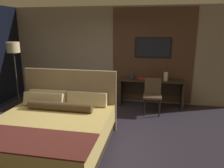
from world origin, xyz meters
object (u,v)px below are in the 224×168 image
Objects in this scene: tv at (153,48)px; vase_short at (132,76)px; vase_tall at (166,77)px; desk_chair at (153,92)px; bed at (51,131)px; desk at (151,88)px; book at (141,78)px; floor_lamp at (14,53)px.

vase_short is at bearing -155.52° from tv.
desk_chair is at bearing -124.80° from vase_tall.
bed reaches higher than desk.
tv is 1.34m from desk_chair.
tv reaches higher than desk_chair.
book is (0.27, 0.07, -0.08)m from vase_short.
tv is 5.13× the size of vase_short.
desk_chair is 3.86m from floor_lamp.
book is (3.38, 0.89, -0.75)m from floor_lamp.
floor_lamp is at bearing -166.48° from desk.
vase_tall is (0.34, 0.48, 0.33)m from desk_chair.
bed is 1.19× the size of floor_lamp.
desk is 3.91m from floor_lamp.
desk_chair is 4.69× the size of vase_short.
floor_lamp is at bearing -169.00° from vase_tall.
book is (-0.34, 0.58, 0.23)m from desk_chair.
desk_chair is 3.97× the size of book.
vase_tall is at bearing 54.40° from desk_chair.
vase_short is at bearing 66.26° from bed.
tv is at bearing 32.46° from book.
vase_short is at bearing 14.72° from floor_lamp.
floor_lamp is 7.82× the size of vase_tall.
book is (-0.29, -0.18, -0.86)m from tv.
book is (1.46, 2.77, 0.43)m from bed.
floor_lamp reaches higher than vase_short.
floor_lamp is (-1.92, 1.89, 1.18)m from bed.
vase_short is at bearing 178.24° from vase_tall.
bed reaches higher than desk_chair.
desk is 0.54m from vase_tall.
tv is 1.10× the size of desk_chair.
vase_tall reaches higher than book.
vase_short is at bearing -165.44° from book.
book is at bearing 62.28° from bed.
tv is 3.82m from floor_lamp.
bed is at bearing -120.57° from tv.
vase_short reaches higher than desk_chair.
bed is at bearing -122.25° from desk.
floor_lamp reaches higher than bed.
desk_chair is (0.05, -0.77, -1.09)m from tv.
vase_short reaches higher than book.
book is (-0.29, 0.01, 0.26)m from desk.
vase_short is (3.11, 0.82, -0.67)m from floor_lamp.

